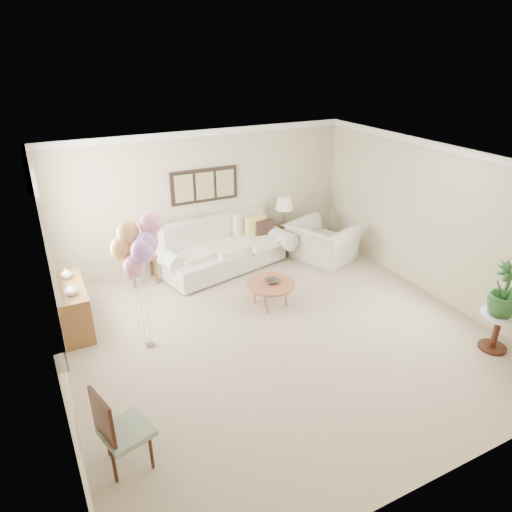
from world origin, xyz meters
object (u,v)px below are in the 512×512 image
at_px(armchair, 322,242).
at_px(accent_chair, 119,428).
at_px(sofa, 222,249).
at_px(coffee_table, 271,285).
at_px(balloon_cluster, 137,245).

distance_m(armchair, accent_chair, 5.72).
bearing_deg(sofa, accent_chair, -125.36).
xyz_separation_m(coffee_table, accent_chair, (-2.90, -2.17, 0.11)).
xyz_separation_m(coffee_table, armchair, (1.77, 1.12, 0.01)).
bearing_deg(coffee_table, balloon_cluster, -174.56).
distance_m(sofa, accent_chair, 4.73).
xyz_separation_m(sofa, accent_chair, (-2.74, -3.86, 0.11)).
xyz_separation_m(sofa, armchair, (1.94, -0.57, -0.00)).
bearing_deg(sofa, coffee_table, -84.41).
height_order(coffee_table, balloon_cluster, balloon_cluster).
bearing_deg(armchair, sofa, 54.29).
distance_m(sofa, armchair, 2.02).
relative_size(armchair, balloon_cluster, 0.59).
bearing_deg(armchair, balloon_cluster, 89.29).
bearing_deg(sofa, armchair, -16.25).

